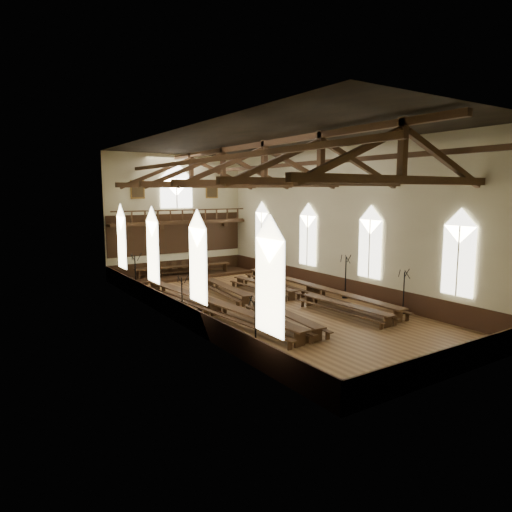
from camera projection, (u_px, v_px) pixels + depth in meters
The scene contains 21 objects.
ground at pixel (264, 305), 28.04m from camera, with size 26.00×26.00×0.00m, color brown.
room_walls at pixel (264, 200), 27.14m from camera, with size 26.00×26.00×26.00m.
wainscot_band at pixel (264, 296), 27.96m from camera, with size 12.00×26.00×1.20m.
side_windows at pixel (264, 245), 27.52m from camera, with size 11.85×19.80×4.50m.
end_window at pixel (176, 188), 37.71m from camera, with size 2.80×0.12×3.80m.
minstrels_gallery at pixel (179, 228), 37.97m from camera, with size 11.80×1.24×3.70m.
portraits at pixel (176, 190), 37.73m from camera, with size 7.75×0.09×1.45m.
roof_trusses at pixel (264, 170), 26.90m from camera, with size 11.70×25.70×2.80m.
refectory_row_a at pixel (212, 304), 25.91m from camera, with size 2.37×15.03×0.80m.
refectory_row_b at pixel (252, 300), 27.11m from camera, with size 2.10×14.14×0.71m.
refectory_row_c at pixel (300, 295), 28.53m from camera, with size 1.80×13.84×0.68m.
refectory_row_d at pixel (313, 288), 30.18m from camera, with size 1.81×14.98×0.81m.
dais at pixel (184, 276), 37.35m from camera, with size 11.40×3.00×0.20m, color black.
high_table at pixel (183, 267), 37.25m from camera, with size 7.98×1.80×0.74m.
high_chairs at pixel (180, 267), 37.90m from camera, with size 4.94×0.45×0.99m.
candelabrum_left_near at pixel (255, 341), 18.70m from camera, with size 0.82×0.81×2.76m.
candelabrum_left_mid at pixel (182, 306), 24.72m from camera, with size 0.71×0.75×2.48m.
candelabrum_left_far at pixel (136, 282), 31.01m from camera, with size 0.82×0.84×2.82m.
candelabrum_right_near at pixel (403, 300), 26.00m from camera, with size 0.74×0.78×2.57m.
candelabrum_right_mid at pixel (345, 285), 29.85m from camera, with size 0.80×0.88×2.88m.
candelabrum_right_far at pixel (275, 270), 36.45m from camera, with size 0.67×0.69×2.30m.
Camera 1 is at (-15.44, -22.58, 6.90)m, focal length 32.00 mm.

